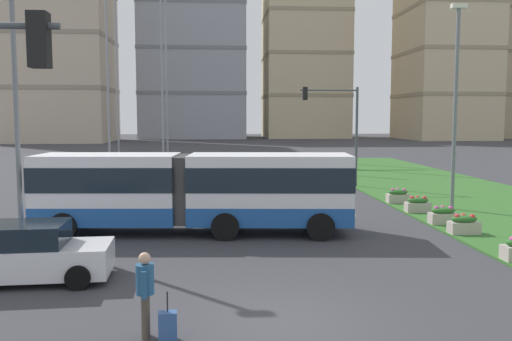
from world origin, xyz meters
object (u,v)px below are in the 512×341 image
(apartment_tower_east, at_px, (507,16))
(car_white_van, at_px, (25,254))
(traffic_light_far_right, at_px, (339,119))
(streetlight_median, at_px, (456,99))
(car_silver_hatch, at_px, (131,184))
(articulated_bus, at_px, (194,190))
(apartment_tower_westcentre, at_px, (193,54))
(flower_planter_4, at_px, (418,204))
(rolling_suitcase, at_px, (168,326))
(flower_planter_5, at_px, (398,196))
(pedestrian_crossing, at_px, (145,289))
(streetlight_left, at_px, (15,90))
(apartment_tower_eastcentre, at_px, (446,33))
(flower_planter_3, at_px, (443,215))
(flower_planter_2, at_px, (464,224))
(apartment_tower_centre, at_px, (305,18))
(apartment_tower_west, at_px, (51,41))

(apartment_tower_east, bearing_deg, car_white_van, -124.25)
(car_white_van, distance_m, traffic_light_far_right, 22.83)
(streetlight_median, bearing_deg, car_silver_hatch, 161.20)
(articulated_bus, bearing_deg, traffic_light_far_right, 56.56)
(apartment_tower_westcentre, bearing_deg, flower_planter_4, -81.72)
(rolling_suitcase, distance_m, flower_planter_4, 16.84)
(streetlight_median, bearing_deg, flower_planter_5, 133.22)
(rolling_suitcase, bearing_deg, articulated_bus, 89.00)
(flower_planter_4, bearing_deg, car_silver_hatch, 156.53)
(flower_planter_4, xyz_separation_m, traffic_light_far_right, (-1.54, 9.40, 3.83))
(flower_planter_5, distance_m, streetlight_median, 5.53)
(pedestrian_crossing, height_order, rolling_suitcase, pedestrian_crossing)
(articulated_bus, relative_size, streetlight_left, 1.22)
(traffic_light_far_right, bearing_deg, apartment_tower_eastcentre, 62.36)
(flower_planter_3, height_order, flower_planter_4, same)
(flower_planter_2, distance_m, traffic_light_far_right, 14.60)
(flower_planter_5, distance_m, streetlight_left, 18.18)
(traffic_light_far_right, relative_size, apartment_tower_westcentre, 0.18)
(pedestrian_crossing, relative_size, traffic_light_far_right, 0.28)
(flower_planter_2, height_order, streetlight_left, streetlight_left)
(car_silver_hatch, bearing_deg, streetlight_left, -104.14)
(articulated_bus, bearing_deg, apartment_tower_centre, 78.16)
(apartment_tower_west, bearing_deg, car_silver_hatch, -71.14)
(car_silver_hatch, relative_size, rolling_suitcase, 4.73)
(apartment_tower_west, distance_m, apartment_tower_westcentre, 29.51)
(apartment_tower_west, height_order, apartment_tower_east, apartment_tower_east)
(apartment_tower_centre, bearing_deg, flower_planter_5, -96.45)
(flower_planter_5, xyz_separation_m, apartment_tower_eastcentre, (36.32, 79.03, 20.40))
(car_silver_hatch, relative_size, streetlight_left, 0.47)
(traffic_light_far_right, relative_size, apartment_tower_east, 0.12)
(apartment_tower_westcentre, bearing_deg, pedestrian_crossing, -88.43)
(car_silver_hatch, distance_m, flower_planter_4, 15.06)
(car_silver_hatch, bearing_deg, flower_planter_5, -13.55)
(articulated_bus, bearing_deg, flower_planter_2, -6.81)
(streetlight_left, height_order, apartment_tower_west, apartment_tower_west)
(car_white_van, distance_m, pedestrian_crossing, 5.46)
(apartment_tower_eastcentre, bearing_deg, flower_planter_4, -113.97)
(articulated_bus, height_order, flower_planter_3, articulated_bus)
(articulated_bus, relative_size, flower_planter_4, 10.90)
(car_white_van, distance_m, apartment_tower_east, 122.75)
(car_silver_hatch, bearing_deg, flower_planter_3, -32.36)
(car_silver_hatch, relative_size, apartment_tower_west, 0.13)
(rolling_suitcase, xyz_separation_m, apartment_tower_eastcentre, (46.50, 95.11, 20.52))
(articulated_bus, relative_size, flower_planter_2, 10.90)
(flower_planter_3, bearing_deg, car_silver_hatch, 147.64)
(rolling_suitcase, distance_m, traffic_light_far_right, 24.71)
(streetlight_median, distance_m, apartment_tower_eastcentre, 89.43)
(traffic_light_far_right, height_order, apartment_tower_centre, apartment_tower_centre)
(articulated_bus, xyz_separation_m, car_white_van, (-4.31, -5.78, -0.90))
(rolling_suitcase, height_order, apartment_tower_westcentre, apartment_tower_westcentre)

